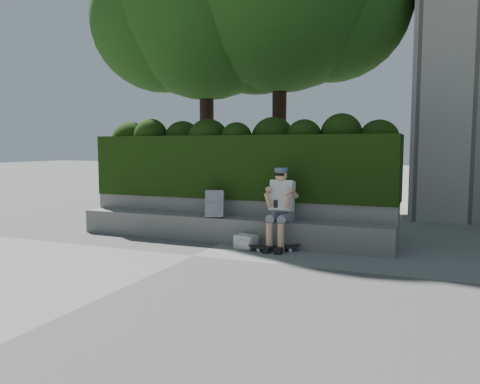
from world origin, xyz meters
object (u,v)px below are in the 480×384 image
at_px(backpack_ground, 246,242).
at_px(skateboard, 274,247).
at_px(backpack_plaid, 215,204).
at_px(person, 281,205).

bearing_deg(backpack_ground, skateboard, 13.93).
relative_size(backpack_plaid, backpack_ground, 1.37).
height_order(person, skateboard, person).
bearing_deg(backpack_plaid, person, -23.14).
bearing_deg(backpack_plaid, backpack_ground, -42.26).
height_order(person, backpack_plaid, person).
xyz_separation_m(skateboard, backpack_ground, (-0.50, 0.01, 0.05)).
distance_m(backpack_plaid, backpack_ground, 0.99).
xyz_separation_m(person, skateboard, (-0.04, -0.23, -0.69)).
height_order(person, backpack_ground, person).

